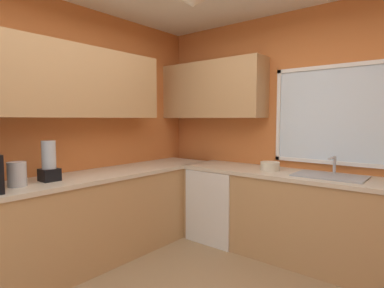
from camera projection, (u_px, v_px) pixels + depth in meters
name	position (u px, v px, depth m)	size (l,w,h in m)	color
room_shell	(193.00, 79.00, 2.52)	(3.67, 3.86, 2.68)	#D17238
counter_run_left	(74.00, 223.00, 2.99)	(0.65, 3.47, 0.89)	tan
counter_run_back	(307.00, 218.00, 3.14)	(2.76, 0.65, 0.89)	tan
dishwasher	(221.00, 204.00, 3.76)	(0.60, 0.60, 0.84)	white
kettle	(17.00, 174.00, 2.54)	(0.14, 0.14, 0.20)	#B7B7BC
sink_assembly	(330.00, 176.00, 2.98)	(0.63, 0.40, 0.19)	#9EA0A5
bowl	(270.00, 166.00, 3.36)	(0.20, 0.20, 0.09)	beige
blender_appliance	(49.00, 163.00, 2.77)	(0.15, 0.15, 0.36)	black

